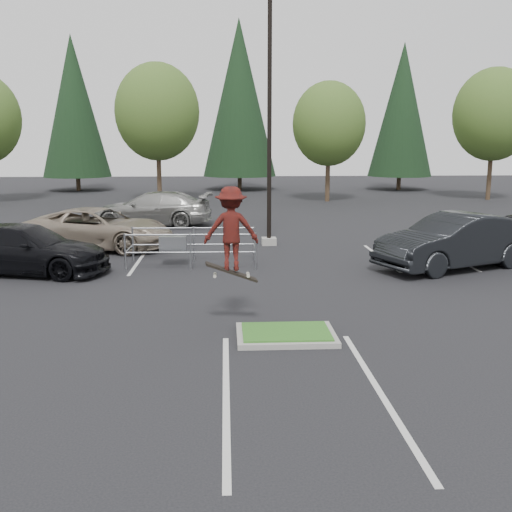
{
  "coord_description": "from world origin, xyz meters",
  "views": [
    {
      "loc": [
        -1.34,
        -12.75,
        4.37
      ],
      "look_at": [
        -0.59,
        1.5,
        1.58
      ],
      "focal_mm": 42.0,
      "sensor_mm": 36.0,
      "label": 1
    }
  ],
  "objects_px": {
    "conif_b": "(239,98)",
    "light_pole": "(269,135)",
    "decid_d": "(493,117)",
    "skateboarder": "(231,229)",
    "car_l_tan": "(97,228)",
    "decid_b": "(157,115)",
    "car_r_charc": "(455,241)",
    "conif_c": "(402,110)",
    "decid_c": "(329,126)",
    "cart_corral": "(178,243)",
    "car_far_silver": "(153,209)",
    "car_l_black": "(23,249)",
    "conif_a": "(74,106)"
  },
  "relations": [
    {
      "from": "car_l_black",
      "to": "car_r_charc",
      "type": "relative_size",
      "value": 0.98
    },
    {
      "from": "decid_d",
      "to": "skateboarder",
      "type": "xyz_separation_m",
      "value": [
        -19.19,
        -29.33,
        -3.6
      ]
    },
    {
      "from": "car_l_tan",
      "to": "car_r_charc",
      "type": "relative_size",
      "value": 1.05
    },
    {
      "from": "car_l_black",
      "to": "car_l_tan",
      "type": "bearing_deg",
      "value": -5.69
    },
    {
      "from": "car_far_silver",
      "to": "decid_d",
      "type": "bearing_deg",
      "value": 126.05
    },
    {
      "from": "car_l_tan",
      "to": "light_pole",
      "type": "bearing_deg",
      "value": -71.04
    },
    {
      "from": "cart_corral",
      "to": "skateboarder",
      "type": "distance_m",
      "value": 7.4
    },
    {
      "from": "conif_c",
      "to": "car_r_charc",
      "type": "relative_size",
      "value": 2.19
    },
    {
      "from": "decid_c",
      "to": "decid_d",
      "type": "relative_size",
      "value": 0.89
    },
    {
      "from": "cart_corral",
      "to": "skateboarder",
      "type": "relative_size",
      "value": 2.0
    },
    {
      "from": "decid_d",
      "to": "skateboarder",
      "type": "relative_size",
      "value": 4.18
    },
    {
      "from": "conif_b",
      "to": "car_r_charc",
      "type": "bearing_deg",
      "value": -79.02
    },
    {
      "from": "conif_b",
      "to": "conif_c",
      "type": "distance_m",
      "value": 14.07
    },
    {
      "from": "light_pole",
      "to": "conif_c",
      "type": "bearing_deg",
      "value": 63.85
    },
    {
      "from": "car_l_tan",
      "to": "car_far_silver",
      "type": "height_order",
      "value": "car_far_silver"
    },
    {
      "from": "cart_corral",
      "to": "car_far_silver",
      "type": "distance_m",
      "value": 10.19
    },
    {
      "from": "conif_b",
      "to": "skateboarder",
      "type": "relative_size",
      "value": 6.43
    },
    {
      "from": "decid_b",
      "to": "car_r_charc",
      "type": "xyz_separation_m",
      "value": [
        12.51,
        -23.53,
        -5.1
      ]
    },
    {
      "from": "decid_b",
      "to": "car_r_charc",
      "type": "relative_size",
      "value": 1.69
    },
    {
      "from": "conif_a",
      "to": "car_far_silver",
      "type": "xyz_separation_m",
      "value": [
        9.0,
        -22.0,
        -6.22
      ]
    },
    {
      "from": "cart_corral",
      "to": "car_l_tan",
      "type": "height_order",
      "value": "car_l_tan"
    },
    {
      "from": "decid_d",
      "to": "car_r_charc",
      "type": "xyz_separation_m",
      "value": [
        -11.49,
        -23.33,
        -4.97
      ]
    },
    {
      "from": "decid_d",
      "to": "conif_b",
      "type": "bearing_deg",
      "value": 150.53
    },
    {
      "from": "car_l_tan",
      "to": "car_far_silver",
      "type": "xyz_separation_m",
      "value": [
        1.5,
        6.5,
        0.05
      ]
    },
    {
      "from": "light_pole",
      "to": "car_r_charc",
      "type": "distance_m",
      "value": 8.61
    },
    {
      "from": "cart_corral",
      "to": "car_far_silver",
      "type": "height_order",
      "value": "car_far_silver"
    },
    {
      "from": "skateboarder",
      "to": "car_l_black",
      "type": "height_order",
      "value": "skateboarder"
    },
    {
      "from": "skateboarder",
      "to": "car_l_black",
      "type": "relative_size",
      "value": 0.4
    },
    {
      "from": "decid_b",
      "to": "car_l_tan",
      "type": "distance_m",
      "value": 19.74
    },
    {
      "from": "skateboarder",
      "to": "car_l_tan",
      "type": "bearing_deg",
      "value": -64.08
    },
    {
      "from": "light_pole",
      "to": "cart_corral",
      "type": "bearing_deg",
      "value": -131.31
    },
    {
      "from": "decid_d",
      "to": "car_r_charc",
      "type": "relative_size",
      "value": 1.66
    },
    {
      "from": "conif_b",
      "to": "light_pole",
      "type": "bearing_deg",
      "value": -88.99
    },
    {
      "from": "conif_a",
      "to": "car_r_charc",
      "type": "relative_size",
      "value": 2.28
    },
    {
      "from": "car_l_black",
      "to": "car_far_silver",
      "type": "xyz_separation_m",
      "value": [
        3.0,
        11.0,
        0.07
      ]
    },
    {
      "from": "conif_c",
      "to": "decid_d",
      "type": "bearing_deg",
      "value": -66.47
    },
    {
      "from": "conif_c",
      "to": "car_r_charc",
      "type": "xyz_separation_m",
      "value": [
        -7.5,
        -32.5,
        -5.91
      ]
    },
    {
      "from": "conif_c",
      "to": "cart_corral",
      "type": "height_order",
      "value": "conif_c"
    },
    {
      "from": "car_r_charc",
      "to": "decid_c",
      "type": "bearing_deg",
      "value": 157.65
    },
    {
      "from": "car_l_black",
      "to": "car_r_charc",
      "type": "height_order",
      "value": "car_r_charc"
    },
    {
      "from": "decid_c",
      "to": "car_l_black",
      "type": "height_order",
      "value": "decid_c"
    },
    {
      "from": "conif_c",
      "to": "car_l_black",
      "type": "height_order",
      "value": "conif_c"
    },
    {
      "from": "skateboarder",
      "to": "conif_b",
      "type": "bearing_deg",
      "value": -92.6
    },
    {
      "from": "decid_d",
      "to": "car_far_silver",
      "type": "distance_m",
      "value": 26.57
    },
    {
      "from": "conif_b",
      "to": "cart_corral",
      "type": "xyz_separation_m",
      "value": [
        -3.01,
        -32.49,
        -7.05
      ]
    },
    {
      "from": "decid_b",
      "to": "car_far_silver",
      "type": "distance_m",
      "value": 13.59
    },
    {
      "from": "car_l_tan",
      "to": "car_far_silver",
      "type": "relative_size",
      "value": 0.99
    },
    {
      "from": "cart_corral",
      "to": "skateboarder",
      "type": "bearing_deg",
      "value": -74.4
    },
    {
      "from": "car_l_tan",
      "to": "decid_c",
      "type": "bearing_deg",
      "value": -19.4
    },
    {
      "from": "decid_b",
      "to": "car_l_black",
      "type": "height_order",
      "value": "decid_b"
    }
  ]
}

